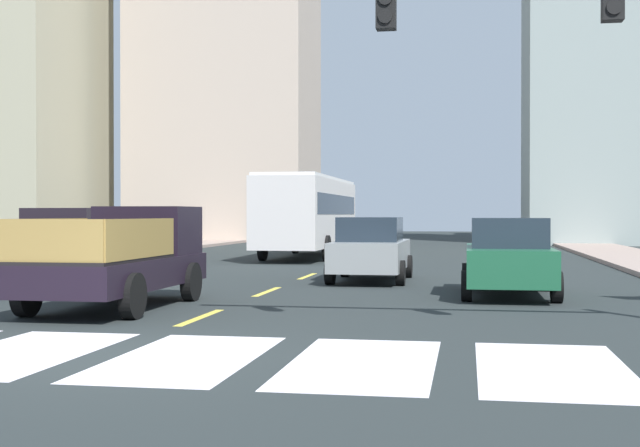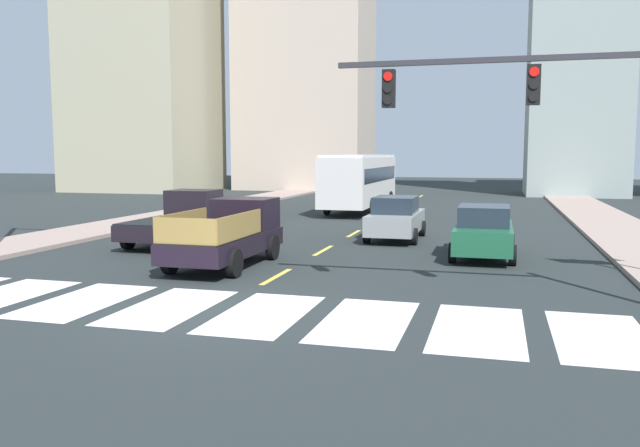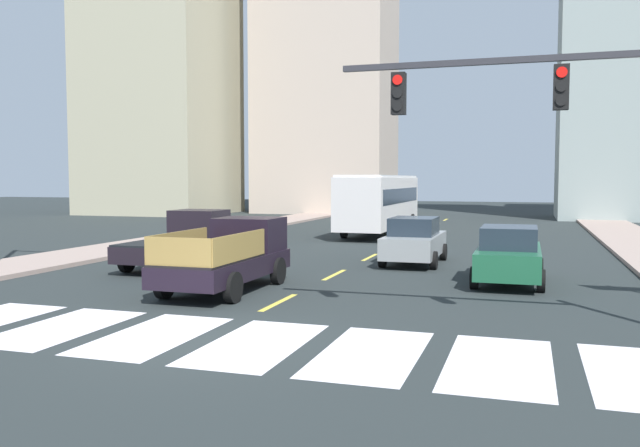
% 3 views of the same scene
% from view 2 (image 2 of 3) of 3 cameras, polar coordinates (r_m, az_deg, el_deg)
% --- Properties ---
extents(ground_plane, '(160.00, 160.00, 0.00)m').
position_cam_2_polar(ground_plane, '(14.30, -9.24, -7.62)').
color(ground_plane, '#242B2B').
extents(sidewalk_right, '(3.32, 110.00, 0.15)m').
position_cam_2_polar(sidewalk_right, '(31.22, 24.95, -0.47)').
color(sidewalk_right, gray).
rests_on(sidewalk_right, ground).
extents(sidewalk_left, '(3.32, 110.00, 0.15)m').
position_cam_2_polar(sidewalk_left, '(35.11, -13.44, 0.63)').
color(sidewalk_left, gray).
rests_on(sidewalk_left, ground).
extents(crosswalk_stripe_1, '(1.75, 3.70, 0.01)m').
position_cam_2_polar(crosswalk_stripe_1, '(17.33, -26.31, -5.73)').
color(crosswalk_stripe_1, silver).
rests_on(crosswalk_stripe_1, ground).
extents(crosswalk_stripe_2, '(1.75, 3.70, 0.01)m').
position_cam_2_polar(crosswalk_stripe_2, '(15.95, -20.28, -6.46)').
color(crosswalk_stripe_2, silver).
rests_on(crosswalk_stripe_2, ground).
extents(crosswalk_stripe_3, '(1.75, 3.70, 0.01)m').
position_cam_2_polar(crosswalk_stripe_3, '(14.78, -13.20, -7.23)').
color(crosswalk_stripe_3, silver).
rests_on(crosswalk_stripe_3, ground).
extents(crosswalk_stripe_4, '(1.75, 3.70, 0.01)m').
position_cam_2_polar(crosswalk_stripe_4, '(13.88, -5.02, -7.97)').
color(crosswalk_stripe_4, silver).
rests_on(crosswalk_stripe_4, ground).
extents(crosswalk_stripe_5, '(1.75, 3.70, 0.01)m').
position_cam_2_polar(crosswalk_stripe_5, '(13.29, 4.12, -8.61)').
color(crosswalk_stripe_5, silver).
rests_on(crosswalk_stripe_5, ground).
extents(crosswalk_stripe_6, '(1.75, 3.70, 0.01)m').
position_cam_2_polar(crosswalk_stripe_6, '(13.05, 13.86, -9.05)').
color(crosswalk_stripe_6, silver).
rests_on(crosswalk_stripe_6, ground).
extents(crosswalk_stripe_7, '(1.75, 3.70, 0.01)m').
position_cam_2_polar(crosswalk_stripe_7, '(13.20, 23.69, -9.23)').
color(crosswalk_stripe_7, silver).
rests_on(crosswalk_stripe_7, ground).
extents(lane_dash_0, '(0.16, 2.40, 0.01)m').
position_cam_2_polar(lane_dash_0, '(17.92, -3.89, -4.72)').
color(lane_dash_0, gold).
rests_on(lane_dash_0, ground).
extents(lane_dash_1, '(0.16, 2.40, 0.01)m').
position_cam_2_polar(lane_dash_1, '(22.63, 0.29, -2.40)').
color(lane_dash_1, gold).
rests_on(lane_dash_1, ground).
extents(lane_dash_2, '(0.16, 2.40, 0.01)m').
position_cam_2_polar(lane_dash_2, '(27.44, 3.02, -0.89)').
color(lane_dash_2, gold).
rests_on(lane_dash_2, ground).
extents(lane_dash_3, '(0.16, 2.40, 0.01)m').
position_cam_2_polar(lane_dash_3, '(32.31, 4.92, 0.18)').
color(lane_dash_3, gold).
rests_on(lane_dash_3, ground).
extents(lane_dash_4, '(0.16, 2.40, 0.01)m').
position_cam_2_polar(lane_dash_4, '(37.22, 6.33, 0.96)').
color(lane_dash_4, gold).
rests_on(lane_dash_4, ground).
extents(lane_dash_5, '(0.16, 2.40, 0.01)m').
position_cam_2_polar(lane_dash_5, '(42.14, 7.40, 1.56)').
color(lane_dash_5, gold).
rests_on(lane_dash_5, ground).
extents(lane_dash_6, '(0.16, 2.40, 0.01)m').
position_cam_2_polar(lane_dash_6, '(47.09, 8.26, 2.03)').
color(lane_dash_6, gold).
rests_on(lane_dash_6, ground).
extents(lane_dash_7, '(0.16, 2.40, 0.01)m').
position_cam_2_polar(lane_dash_7, '(52.04, 8.95, 2.42)').
color(lane_dash_7, gold).
rests_on(lane_dash_7, ground).
extents(pickup_stakebed, '(2.18, 5.20, 1.96)m').
position_cam_2_polar(pickup_stakebed, '(19.94, -7.98, -0.93)').
color(pickup_stakebed, black).
rests_on(pickup_stakebed, ground).
extents(pickup_dark, '(2.18, 5.20, 1.96)m').
position_cam_2_polar(pickup_dark, '(25.10, -12.32, 0.42)').
color(pickup_dark, black).
rests_on(pickup_dark, ground).
extents(city_bus, '(2.72, 10.80, 3.32)m').
position_cam_2_polar(city_bus, '(38.13, 3.60, 4.05)').
color(city_bus, silver).
rests_on(city_bus, ground).
extents(sedan_near_left, '(2.02, 4.40, 1.72)m').
position_cam_2_polar(sedan_near_left, '(21.66, 14.32, -0.70)').
color(sedan_near_left, '#1B5537').
rests_on(sedan_near_left, ground).
extents(sedan_mid, '(2.02, 4.40, 1.72)m').
position_cam_2_polar(sedan_mid, '(25.56, 6.75, 0.48)').
color(sedan_mid, gray).
rests_on(sedan_mid, ground).
extents(traffic_signal_gantry, '(7.82, 0.27, 6.00)m').
position_cam_2_polar(traffic_signal_gantry, '(14.65, 22.43, 8.70)').
color(traffic_signal_gantry, '#2D2D33').
rests_on(traffic_signal_gantry, ground).
extents(block_mid_left, '(11.44, 10.95, 25.45)m').
position_cam_2_polar(block_mid_left, '(62.85, -15.49, 14.55)').
color(block_mid_left, tan).
rests_on(block_mid_left, ground).
extents(block_mid_right, '(7.59, 8.20, 28.34)m').
position_cam_2_polar(block_mid_right, '(57.88, 22.08, 16.51)').
color(block_mid_right, gray).
rests_on(block_mid_right, ground).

